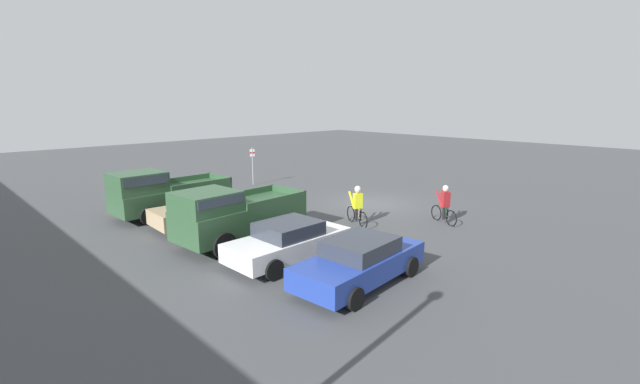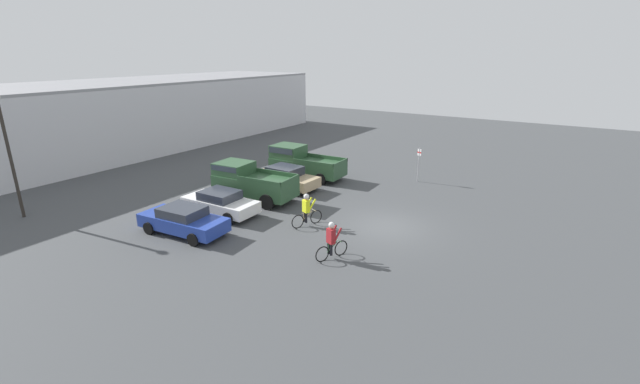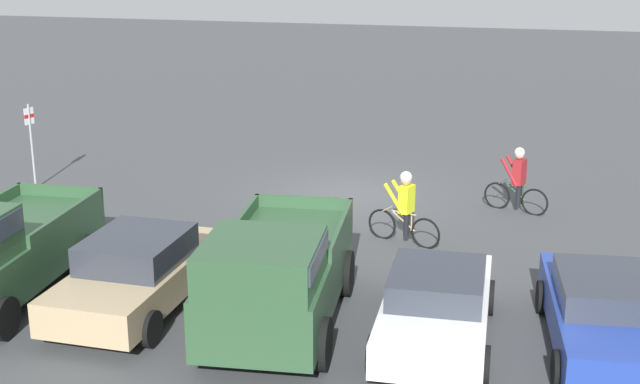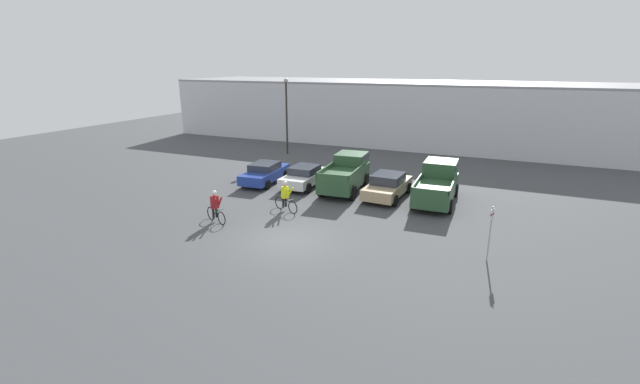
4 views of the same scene
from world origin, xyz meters
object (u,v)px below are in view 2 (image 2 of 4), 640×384
(sedan_0, at_px, (183,220))
(cyclist_1, at_px, (331,240))
(pickup_truck_1, at_px, (301,161))
(lamppost, at_px, (8,147))
(sedan_2, at_px, (285,177))
(fire_lane_sign, at_px, (419,161))
(cyclist_0, at_px, (307,209))
(pickup_truck_0, at_px, (250,181))
(sedan_1, at_px, (220,202))

(sedan_0, height_order, cyclist_1, cyclist_1)
(pickup_truck_1, relative_size, lamppost, 0.82)
(sedan_2, relative_size, cyclist_1, 2.66)
(pickup_truck_1, xyz_separation_m, lamppost, (-14.30, 8.16, 2.71))
(fire_lane_sign, bearing_deg, cyclist_1, -176.09)
(sedan_2, relative_size, pickup_truck_1, 0.84)
(sedan_2, xyz_separation_m, lamppost, (-11.52, 8.81, 3.09))
(sedan_0, xyz_separation_m, sedan_2, (8.40, 0.16, 0.04))
(cyclist_1, bearing_deg, lamppost, 105.99)
(cyclist_0, distance_m, lamppost, 15.50)
(pickup_truck_0, xyz_separation_m, fire_lane_sign, (8.87, -7.14, 0.28))
(fire_lane_sign, relative_size, lamppost, 0.36)
(sedan_1, relative_size, sedan_2, 0.95)
(pickup_truck_0, distance_m, cyclist_0, 5.35)
(sedan_2, distance_m, pickup_truck_1, 2.88)
(sedan_0, distance_m, cyclist_1, 7.56)
(pickup_truck_0, bearing_deg, fire_lane_sign, -38.85)
(pickup_truck_1, bearing_deg, sedan_0, -175.87)
(sedan_0, distance_m, pickup_truck_0, 5.63)
(sedan_1, bearing_deg, pickup_truck_1, 3.28)
(sedan_1, distance_m, pickup_truck_0, 2.83)
(sedan_0, xyz_separation_m, sedan_1, (2.80, 0.33, -0.00))
(pickup_truck_0, distance_m, sedan_2, 2.89)
(cyclist_0, bearing_deg, sedan_1, 104.05)
(sedan_0, height_order, fire_lane_sign, fire_lane_sign)
(sedan_1, relative_size, cyclist_0, 2.45)
(sedan_2, distance_m, cyclist_0, 6.39)
(sedan_0, distance_m, sedan_2, 8.40)
(cyclist_0, height_order, fire_lane_sign, fire_lane_sign)
(lamppost, bearing_deg, sedan_2, -37.40)
(sedan_2, xyz_separation_m, fire_lane_sign, (6.04, -6.68, 0.69))
(pickup_truck_1, height_order, lamppost, lamppost)
(sedan_2, height_order, cyclist_0, cyclist_0)
(lamppost, bearing_deg, cyclist_1, -74.01)
(sedan_0, distance_m, lamppost, 10.00)
(sedan_1, relative_size, pickup_truck_1, 0.80)
(lamppost, bearing_deg, sedan_0, -70.82)
(cyclist_0, xyz_separation_m, cyclist_1, (-2.43, -2.92, -0.03))
(cyclist_0, xyz_separation_m, fire_lane_sign, (10.44, -2.03, 0.54))
(sedan_0, distance_m, pickup_truck_1, 11.22)
(pickup_truck_0, height_order, pickup_truck_1, pickup_truck_1)
(pickup_truck_0, bearing_deg, pickup_truck_1, 1.81)
(sedan_0, relative_size, lamppost, 0.70)
(sedan_2, bearing_deg, sedan_0, -178.91)
(sedan_0, height_order, cyclist_0, cyclist_0)
(cyclist_1, bearing_deg, pickup_truck_1, 40.47)
(sedan_2, relative_size, cyclist_0, 2.58)
(sedan_1, bearing_deg, sedan_2, -1.70)
(pickup_truck_0, distance_m, fire_lane_sign, 11.39)
(sedan_1, bearing_deg, lamppost, 124.42)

